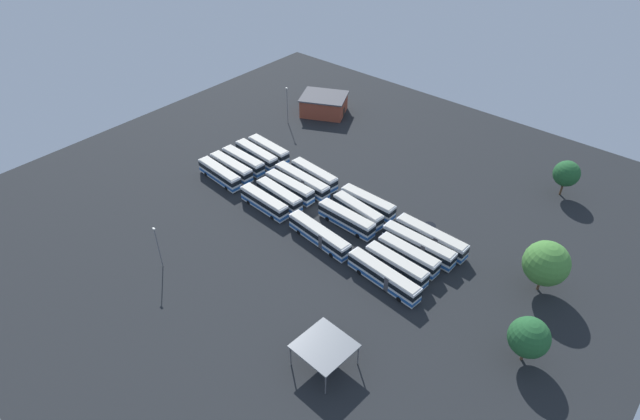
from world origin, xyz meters
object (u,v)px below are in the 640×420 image
bus_row0_slot0 (431,238)px  bus_row1_slot2 (346,219)px  depot_building (324,104)px  lamp_post_mid_lot (158,246)px  bus_row2_slot0 (314,175)px  bus_row1_slot4 (319,235)px  bus_row3_slot3 (231,167)px  bus_row0_slot4 (384,277)px  lamp_post_by_building (287,104)px  bus_row2_slot3 (279,195)px  bus_row3_slot4 (220,174)px  bus_row1_slot1 (358,211)px  maintenance_shelter (324,346)px  tree_north_edge (546,263)px  bus_row0_slot1 (419,245)px  bus_row3_slot0 (269,150)px  bus_row2_slot1 (302,181)px  bus_row3_slot1 (257,155)px  bus_row2_slot4 (264,202)px  bus_row0_slot3 (396,266)px  bus_row1_slot0 (368,203)px  tree_west_edge (529,337)px  bus_row3_slot2 (243,161)px  bus_row0_slot2 (408,255)px  tree_east_edge (567,174)px

bus_row0_slot0 → bus_row1_slot2: size_ratio=1.16×
depot_building → lamp_post_mid_lot: bearing=104.5°
bus_row2_slot0 → depot_building: size_ratio=0.84×
bus_row1_slot4 → bus_row3_slot3: 30.54m
bus_row0_slot4 → lamp_post_by_building: 61.94m
depot_building → bus_row0_slot0: bearing=150.3°
bus_row2_slot3 → bus_row3_slot4: (15.47, 2.61, 0.00)m
lamp_post_mid_lot → depot_building: bearing=-75.5°
bus_row1_slot1 → maintenance_shelter: size_ratio=1.49×
tree_north_edge → lamp_post_mid_lot: bearing=35.5°
bus_row0_slot1 → bus_row3_slot0: (44.83, -6.45, -0.00)m
bus_row1_slot1 → bus_row2_slot1: size_ratio=0.82×
bus_row0_slot4 → lamp_post_mid_lot: 39.27m
bus_row3_slot1 → tree_north_edge: 65.88m
bus_row2_slot4 → bus_row3_slot0: 20.73m
bus_row0_slot3 → bus_row2_slot0: (29.61, -12.36, -0.00)m
bus_row1_slot0 → bus_row1_slot4: bearing=86.8°
bus_row0_slot0 → maintenance_shelter: size_ratio=1.81×
bus_row2_slot3 → tree_north_edge: tree_north_edge is taller
bus_row0_slot3 → tree_west_edge: bearing=172.8°
bus_row1_slot1 → bus_row3_slot1: bearing=-3.6°
bus_row3_slot2 → bus_row0_slot1: bearing=-179.0°
bus_row0_slot2 → bus_row0_slot4: (0.23, 7.23, 0.00)m
bus_row0_slot0 → bus_row3_slot2: size_ratio=1.21×
bus_row0_slot0 → bus_row1_slot2: bearing=20.5°
bus_row1_slot0 → bus_row2_slot0: same height
bus_row3_slot4 → tree_east_edge: (-58.59, -43.30, 3.41)m
bus_row0_slot2 → depot_building: 60.83m
bus_row1_slot0 → bus_row1_slot1: (-0.14, 3.50, -0.00)m
bus_row3_slot3 → bus_row2_slot1: bearing=-158.7°
tree_east_edge → bus_row0_slot4: bearing=74.2°
bus_row0_slot3 → bus_row2_slot3: bearing=-3.7°
bus_row1_slot2 → lamp_post_by_building: lamp_post_by_building is taller
bus_row0_slot4 → bus_row3_slot0: 47.83m
bus_row2_slot1 → tree_west_edge: tree_west_edge is taller
bus_row1_slot0 → bus_row2_slot0: (14.90, -0.70, -0.00)m
bus_row2_slot1 → bus_row3_slot2: (15.53, 2.54, -0.00)m
bus_row2_slot1 → tree_north_edge: size_ratio=1.50×
bus_row0_slot3 → bus_row3_slot4: 45.56m
bus_row3_slot1 → lamp_post_mid_lot: lamp_post_mid_lot is taller
bus_row2_slot4 → depot_building: size_ratio=0.82×
bus_row0_slot2 → bus_row0_slot3: same height
bus_row0_slot3 → bus_row0_slot2: bearing=-92.2°
depot_building → lamp_post_mid_lot: 66.61m
bus_row0_slot1 → bus_row2_slot4: (30.86, 8.86, -0.00)m
bus_row3_slot3 → tree_east_edge: tree_east_edge is taller
bus_row1_slot0 → lamp_post_by_building: 41.88m
bus_row0_slot4 → bus_row1_slot0: 21.16m
bus_row1_slot0 → lamp_post_by_building: (38.12, -17.00, 3.46)m
bus_row2_slot0 → bus_row3_slot2: bearing=20.9°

